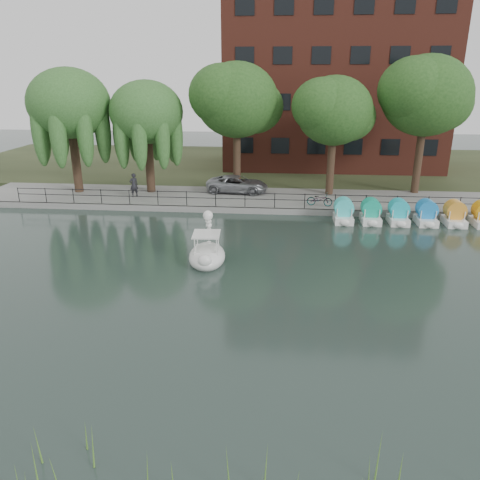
# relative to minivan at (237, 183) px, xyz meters

# --- Properties ---
(ground_plane) EXTENTS (120.00, 120.00, 0.00)m
(ground_plane) POSITION_rel_minivan_xyz_m (0.90, -17.26, -1.13)
(ground_plane) COLOR #31403D
(promenade) EXTENTS (40.00, 6.00, 0.40)m
(promenade) POSITION_rel_minivan_xyz_m (0.90, -1.26, -0.93)
(promenade) COLOR gray
(promenade) RESTS_ON ground_plane
(kerb) EXTENTS (40.00, 0.25, 0.40)m
(kerb) POSITION_rel_minivan_xyz_m (0.90, -4.21, -0.93)
(kerb) COLOR gray
(kerb) RESTS_ON ground_plane
(land_strip) EXTENTS (60.00, 22.00, 0.36)m
(land_strip) POSITION_rel_minivan_xyz_m (0.90, 12.74, -0.95)
(land_strip) COLOR #47512D
(land_strip) RESTS_ON ground_plane
(railing) EXTENTS (32.00, 0.05, 1.00)m
(railing) POSITION_rel_minivan_xyz_m (0.90, -4.01, 0.01)
(railing) COLOR black
(railing) RESTS_ON promenade
(apartment_building) EXTENTS (20.00, 10.07, 18.00)m
(apartment_building) POSITION_rel_minivan_xyz_m (7.90, 12.70, 8.23)
(apartment_building) COLOR #4C1E16
(apartment_building) RESTS_ON land_strip
(willow_left) EXTENTS (5.88, 5.88, 9.01)m
(willow_left) POSITION_rel_minivan_xyz_m (-12.10, -0.76, 5.74)
(willow_left) COLOR #473323
(willow_left) RESTS_ON promenade
(willow_mid) EXTENTS (5.32, 5.32, 8.15)m
(willow_mid) POSITION_rel_minivan_xyz_m (-6.60, -0.26, 5.11)
(willow_mid) COLOR #473323
(willow_mid) RESTS_ON promenade
(broadleaf_center) EXTENTS (6.00, 6.00, 9.25)m
(broadleaf_center) POSITION_rel_minivan_xyz_m (-0.10, 0.74, 5.93)
(broadleaf_center) COLOR #473323
(broadleaf_center) RESTS_ON promenade
(broadleaf_right) EXTENTS (5.40, 5.40, 8.32)m
(broadleaf_right) POSITION_rel_minivan_xyz_m (6.90, 0.24, 5.25)
(broadleaf_right) COLOR #473323
(broadleaf_right) RESTS_ON promenade
(broadleaf_far) EXTENTS (6.30, 6.30, 9.71)m
(broadleaf_far) POSITION_rel_minivan_xyz_m (13.40, 1.24, 6.26)
(broadleaf_far) COLOR #473323
(broadleaf_far) RESTS_ON promenade
(minivan) EXTENTS (2.81, 5.45, 1.47)m
(minivan) POSITION_rel_minivan_xyz_m (0.00, 0.00, 0.00)
(minivan) COLOR gray
(minivan) RESTS_ON promenade
(bicycle) EXTENTS (0.87, 1.79, 1.00)m
(bicycle) POSITION_rel_minivan_xyz_m (5.95, -3.28, -0.23)
(bicycle) COLOR gray
(bicycle) RESTS_ON promenade
(pedestrian) EXTENTS (0.86, 0.82, 1.98)m
(pedestrian) POSITION_rel_minivan_xyz_m (-7.40, -1.92, 0.25)
(pedestrian) COLOR black
(pedestrian) RESTS_ON promenade
(swan_boat) EXTENTS (1.99, 3.01, 2.42)m
(swan_boat) POSITION_rel_minivan_xyz_m (-0.26, -13.03, -0.61)
(swan_boat) COLOR white
(swan_boat) RESTS_ON ground_plane
(pedal_boat_row) EXTENTS (11.35, 1.70, 1.40)m
(pedal_boat_row) POSITION_rel_minivan_xyz_m (12.39, -5.57, -0.53)
(pedal_boat_row) COLOR white
(pedal_boat_row) RESTS_ON ground_plane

